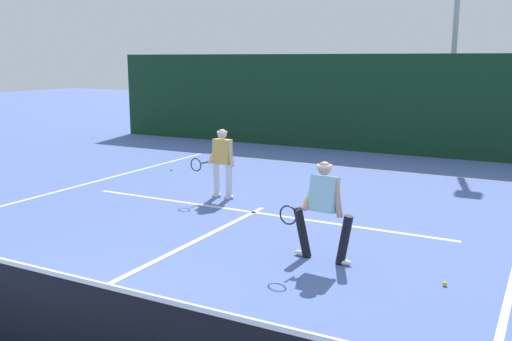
# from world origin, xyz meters

# --- Properties ---
(court_line_baseline_far) EXTENTS (9.82, 0.10, 0.01)m
(court_line_baseline_far) POSITION_xyz_m (0.00, 11.56, 0.00)
(court_line_baseline_far) COLOR white
(court_line_baseline_far) RESTS_ON ground_plane
(court_line_service) EXTENTS (8.01, 0.10, 0.01)m
(court_line_service) POSITION_xyz_m (0.00, 6.00, 0.00)
(court_line_service) COLOR white
(court_line_service) RESTS_ON ground_plane
(court_line_centre) EXTENTS (0.10, 6.40, 0.01)m
(court_line_centre) POSITION_xyz_m (0.00, 3.20, 0.00)
(court_line_centre) COLOR white
(court_line_centre) RESTS_ON ground_plane
(player_near) EXTENTS (1.01, 0.86, 1.56)m
(player_near) POSITION_xyz_m (2.25, 4.05, 0.85)
(player_near) COLOR black
(player_near) RESTS_ON ground_plane
(player_far) EXTENTS (0.78, 0.82, 1.54)m
(player_far) POSITION_xyz_m (-1.20, 6.76, 0.84)
(player_far) COLOR silver
(player_far) RESTS_ON ground_plane
(tennis_ball) EXTENTS (0.07, 0.07, 0.07)m
(tennis_ball) POSITION_xyz_m (-4.06, 8.73, 0.03)
(tennis_ball) COLOR #D1E033
(tennis_ball) RESTS_ON ground_plane
(tennis_ball_extra) EXTENTS (0.07, 0.07, 0.07)m
(tennis_ball_extra) POSITION_xyz_m (4.11, 3.90, 0.03)
(tennis_ball_extra) COLOR #D1E033
(tennis_ball_extra) RESTS_ON ground_plane
(back_fence_windscreen) EXTENTS (20.51, 0.12, 3.20)m
(back_fence_windscreen) POSITION_xyz_m (0.00, 14.41, 1.60)
(back_fence_windscreen) COLOR #12351D
(back_fence_windscreen) RESTS_ON ground_plane
(light_pole) EXTENTS (0.55, 0.44, 7.59)m
(light_pole) POSITION_xyz_m (2.04, 16.16, 4.65)
(light_pole) COLOR #9EA39E
(light_pole) RESTS_ON ground_plane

